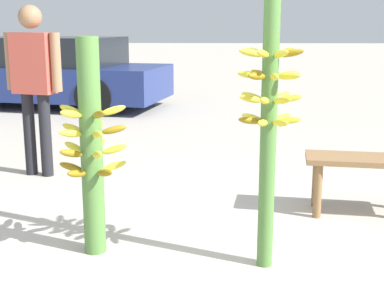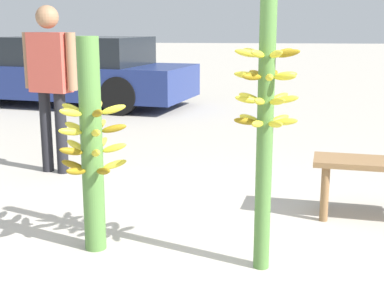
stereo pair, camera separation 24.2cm
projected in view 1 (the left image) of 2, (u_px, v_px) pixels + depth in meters
name	position (u px, v px, depth m)	size (l,w,h in m)	color
ground_plane	(175.00, 285.00, 2.94)	(80.00, 80.00, 0.00)	#B2AA9E
banana_stalk_left	(91.00, 147.00, 3.23)	(0.44, 0.43, 1.33)	#4C7A38
banana_stalk_center	(269.00, 115.00, 2.99)	(0.36, 0.36, 1.69)	#4C7A38
vendor_person	(34.00, 75.00, 4.89)	(0.58, 0.27, 1.57)	black
market_bench	(376.00, 168.00, 3.94)	(1.07, 0.49, 0.45)	olive
parked_car	(41.00, 73.00, 9.27)	(4.64, 2.50, 1.20)	navy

